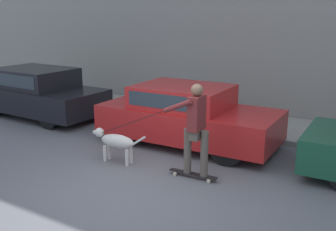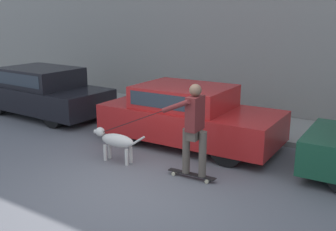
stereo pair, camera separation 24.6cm
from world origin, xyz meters
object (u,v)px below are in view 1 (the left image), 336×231
object	(u,v)px
parked_car_1	(187,116)
fire_hydrant	(12,92)
skateboarder	(196,126)
dog	(116,141)
parked_car_0	(39,93)

from	to	relation	value
parked_car_1	fire_hydrant	bearing A→B (deg)	172.45
parked_car_1	skateboarder	bearing A→B (deg)	-58.55
dog	parked_car_0	bearing A→B (deg)	-26.46
parked_car_0	skateboarder	distance (m)	6.12
dog	fire_hydrant	size ratio (longest dim) A/B	1.84
parked_car_0	dog	xyz separation A→B (m)	(4.17, -1.73, -0.24)
parked_car_0	dog	distance (m)	4.52
parked_car_1	dog	xyz separation A→B (m)	(-0.67, -1.73, -0.22)
parked_car_0	dog	world-z (taller)	parked_car_0
parked_car_0	skateboarder	size ratio (longest dim) A/B	1.56
dog	skateboarder	xyz separation A→B (m)	(1.72, 0.11, 0.56)
fire_hydrant	dog	bearing A→B (deg)	-21.34
parked_car_0	parked_car_1	world-z (taller)	parked_car_0
parked_car_0	parked_car_1	xyz separation A→B (m)	(4.84, -0.00, -0.02)
parked_car_0	dog	bearing A→B (deg)	-21.29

